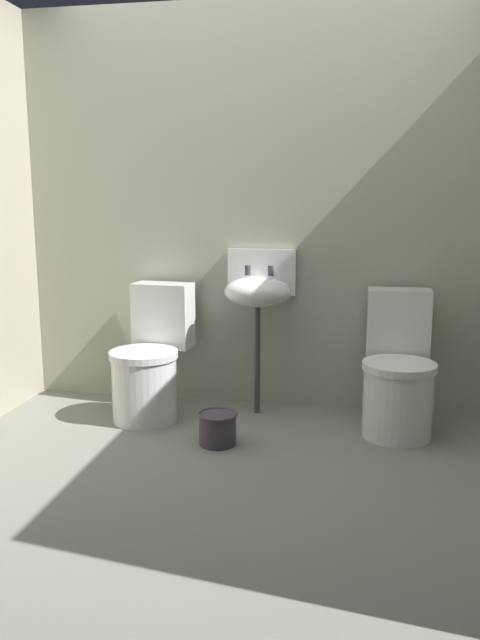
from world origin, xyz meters
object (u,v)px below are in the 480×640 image
at_px(toilet_left, 150,364).
at_px(sink, 258,290).
at_px(toilet_right, 398,376).
at_px(bucket, 218,428).

height_order(toilet_left, sink, sink).
relative_size(toilet_right, sink, 0.79).
xyz_separation_m(toilet_left, sink, (0.62, 0.19, 0.43)).
distance_m(toilet_left, sink, 0.78).
height_order(toilet_left, toilet_right, same).
relative_size(toilet_left, toilet_right, 1.00).
bearing_deg(sink, toilet_left, -163.23).
height_order(sink, bucket, sink).
bearing_deg(sink, bucket, -102.68).
bearing_deg(bucket, toilet_right, 21.96).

